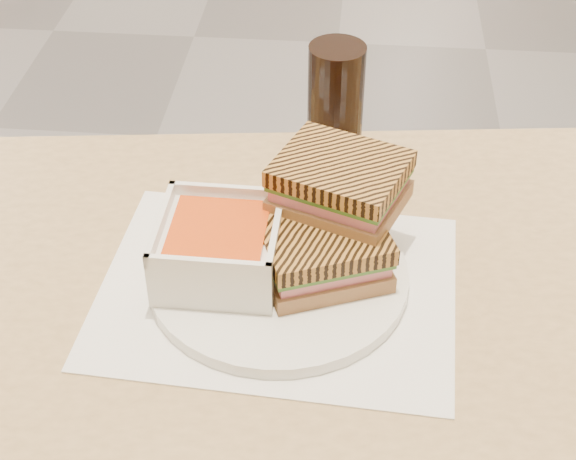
# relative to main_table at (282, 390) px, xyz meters

# --- Properties ---
(main_table) EXTENTS (1.28, 0.84, 0.75)m
(main_table) POSITION_rel_main_table_xyz_m (0.00, 0.00, 0.00)
(main_table) COLOR tan
(main_table) RESTS_ON ground
(tray_liner) EXTENTS (0.39, 0.32, 0.00)m
(tray_liner) POSITION_rel_main_table_xyz_m (-0.01, 0.04, 0.11)
(tray_liner) COLOR white
(tray_liner) RESTS_ON main_table
(plate) EXTENTS (0.28, 0.28, 0.01)m
(plate) POSITION_rel_main_table_xyz_m (-0.01, 0.05, 0.12)
(plate) COLOR white
(plate) RESTS_ON tray_liner
(soup_bowl) EXTENTS (0.13, 0.13, 0.07)m
(soup_bowl) POSITION_rel_main_table_xyz_m (-0.07, 0.05, 0.16)
(soup_bowl) COLOR white
(soup_bowl) RESTS_ON plate
(panini_lower) EXTENTS (0.16, 0.14, 0.06)m
(panini_lower) POSITION_rel_main_table_xyz_m (0.04, 0.06, 0.16)
(panini_lower) COLOR #AC7A4F
(panini_lower) RESTS_ON plate
(panini_upper) EXTENTS (0.16, 0.15, 0.06)m
(panini_upper) POSITION_rel_main_table_xyz_m (0.05, 0.11, 0.21)
(panini_upper) COLOR #AC7A4F
(panini_upper) RESTS_ON panini_lower
(cola_glass) EXTENTS (0.07, 0.07, 0.15)m
(cola_glass) POSITION_rel_main_table_xyz_m (0.04, 0.31, 0.19)
(cola_glass) COLOR black
(cola_glass) RESTS_ON main_table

